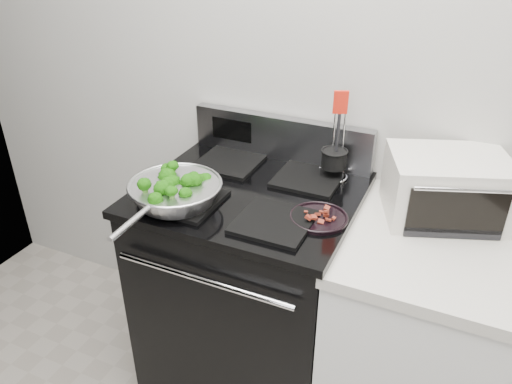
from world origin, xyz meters
The scene contains 8 objects.
back_wall centered at (0.00, 1.75, 1.35)m, with size 4.00×0.02×2.70m, color #B9B7B0.
gas_range centered at (-0.30, 1.41, 0.49)m, with size 0.79×0.69×1.13m.
counter centered at (0.39, 1.41, 0.46)m, with size 0.62×0.68×0.92m.
skillet centered at (-0.49, 1.21, 1.00)m, with size 0.33×0.52×0.07m.
broccoli_pile centered at (-0.49, 1.22, 1.02)m, with size 0.26×0.26×0.09m, color #0A3304, non-canonical shape.
bacon_plate centered at (-0.01, 1.33, 0.97)m, with size 0.20×0.20×0.04m.
utensil_holder centered at (-0.05, 1.63, 1.01)m, with size 0.11×0.11×0.35m.
toaster_oven centered at (0.36, 1.58, 1.03)m, with size 0.46×0.41×0.22m.
Camera 1 is at (0.39, -0.04, 1.84)m, focal length 35.00 mm.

